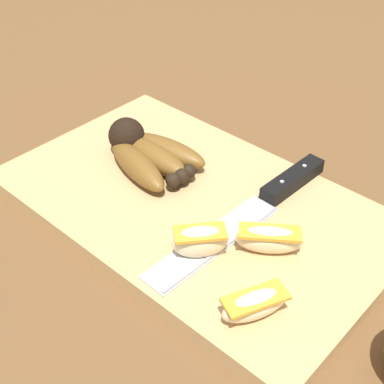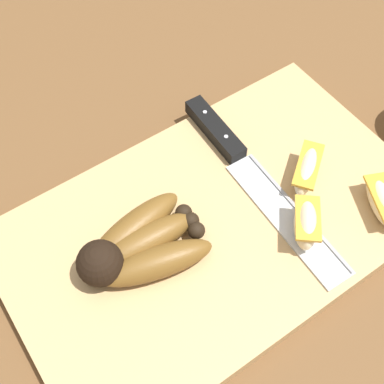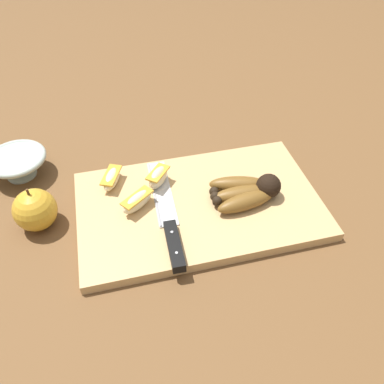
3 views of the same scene
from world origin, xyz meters
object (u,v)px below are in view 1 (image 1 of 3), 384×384
object	(u,v)px
apple_wedge_near	(200,241)
apple_wedge_far	(255,304)
chefs_knife	(268,200)
apple_wedge_middle	(269,239)
banana_bunch	(147,154)

from	to	relation	value
apple_wedge_near	apple_wedge_far	size ratio (longest dim) A/B	0.85
chefs_knife	apple_wedge_middle	distance (m)	0.08
apple_wedge_near	apple_wedge_far	xyz separation A→B (m)	(-0.09, 0.02, -0.01)
banana_bunch	apple_wedge_middle	world-z (taller)	banana_bunch
banana_bunch	apple_wedge_near	distance (m)	0.17
banana_bunch	apple_wedge_near	world-z (taller)	banana_bunch
chefs_knife	apple_wedge_middle	bearing A→B (deg)	126.79
banana_bunch	apple_wedge_far	bearing A→B (deg)	157.68
banana_bunch	apple_wedge_near	size ratio (longest dim) A/B	2.27
apple_wedge_middle	apple_wedge_far	world-z (taller)	apple_wedge_middle
banana_bunch	chefs_knife	distance (m)	0.16
apple_wedge_near	apple_wedge_middle	size ratio (longest dim) A/B	0.86
banana_bunch	apple_wedge_far	size ratio (longest dim) A/B	1.93
banana_bunch	apple_wedge_near	bearing A→B (deg)	154.06
chefs_knife	apple_wedge_near	world-z (taller)	apple_wedge_near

